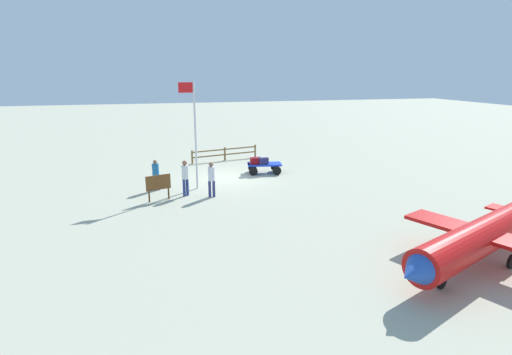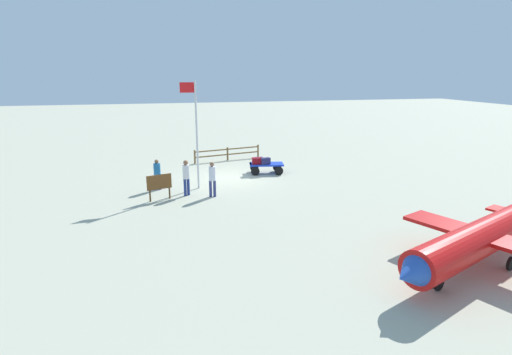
{
  "view_description": "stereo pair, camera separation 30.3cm",
  "coord_description": "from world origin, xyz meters",
  "px_view_note": "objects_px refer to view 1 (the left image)",
  "views": [
    {
      "loc": [
        4.28,
        22.71,
        5.99
      ],
      "look_at": [
        -0.1,
        6.0,
        1.5
      ],
      "focal_mm": 28.67,
      "sensor_mm": 36.0,
      "label": 1
    },
    {
      "loc": [
        3.98,
        22.79,
        5.99
      ],
      "look_at": [
        -0.1,
        6.0,
        1.5
      ],
      "focal_mm": 28.67,
      "sensor_mm": 36.0,
      "label": 2
    }
  ],
  "objects_px": {
    "worker_lead": "(185,175)",
    "suitcase_navy": "(257,160)",
    "worker_trailing": "(211,177)",
    "flagpole": "(194,128)",
    "luggage_cart": "(264,166)",
    "worker_supervisor": "(156,173)",
    "signboard": "(158,184)",
    "suitcase_maroon": "(264,161)",
    "suitcase_dark": "(255,161)",
    "airplane_near": "(477,239)"
  },
  "relations": [
    {
      "from": "luggage_cart",
      "to": "flagpole",
      "type": "bearing_deg",
      "value": 27.88
    },
    {
      "from": "suitcase_dark",
      "to": "worker_supervisor",
      "type": "bearing_deg",
      "value": 19.41
    },
    {
      "from": "worker_supervisor",
      "to": "suitcase_navy",
      "type": "bearing_deg",
      "value": -158.56
    },
    {
      "from": "worker_trailing",
      "to": "suitcase_dark",
      "type": "bearing_deg",
      "value": -129.17
    },
    {
      "from": "worker_lead",
      "to": "worker_supervisor",
      "type": "bearing_deg",
      "value": -45.12
    },
    {
      "from": "worker_lead",
      "to": "signboard",
      "type": "relative_size",
      "value": 1.43
    },
    {
      "from": "suitcase_maroon",
      "to": "flagpole",
      "type": "bearing_deg",
      "value": 26.08
    },
    {
      "from": "worker_supervisor",
      "to": "signboard",
      "type": "height_order",
      "value": "worker_supervisor"
    },
    {
      "from": "luggage_cart",
      "to": "flagpole",
      "type": "relative_size",
      "value": 0.39
    },
    {
      "from": "suitcase_dark",
      "to": "signboard",
      "type": "distance_m",
      "value": 6.98
    },
    {
      "from": "worker_lead",
      "to": "worker_trailing",
      "type": "bearing_deg",
      "value": 157.08
    },
    {
      "from": "suitcase_maroon",
      "to": "worker_supervisor",
      "type": "distance_m",
      "value": 6.59
    },
    {
      "from": "worker_lead",
      "to": "suitcase_navy",
      "type": "bearing_deg",
      "value": -140.89
    },
    {
      "from": "luggage_cart",
      "to": "airplane_near",
      "type": "distance_m",
      "value": 13.96
    },
    {
      "from": "worker_lead",
      "to": "signboard",
      "type": "distance_m",
      "value": 1.41
    },
    {
      "from": "worker_lead",
      "to": "flagpole",
      "type": "bearing_deg",
      "value": -118.49
    },
    {
      "from": "luggage_cart",
      "to": "worker_lead",
      "type": "relative_size",
      "value": 1.2
    },
    {
      "from": "suitcase_dark",
      "to": "suitcase_navy",
      "type": "relative_size",
      "value": 1.15
    },
    {
      "from": "suitcase_dark",
      "to": "airplane_near",
      "type": "bearing_deg",
      "value": 104.65
    },
    {
      "from": "luggage_cart",
      "to": "signboard",
      "type": "distance_m",
      "value": 7.48
    },
    {
      "from": "worker_supervisor",
      "to": "worker_lead",
      "type": "bearing_deg",
      "value": 134.88
    },
    {
      "from": "worker_trailing",
      "to": "suitcase_navy",
      "type": "bearing_deg",
      "value": -128.53
    },
    {
      "from": "luggage_cart",
      "to": "suitcase_navy",
      "type": "height_order",
      "value": "suitcase_navy"
    },
    {
      "from": "suitcase_navy",
      "to": "worker_supervisor",
      "type": "xyz_separation_m",
      "value": [
        6.02,
        2.36,
        0.16
      ]
    },
    {
      "from": "worker_trailing",
      "to": "signboard",
      "type": "height_order",
      "value": "worker_trailing"
    },
    {
      "from": "airplane_near",
      "to": "worker_lead",
      "type": "bearing_deg",
      "value": -51.67
    },
    {
      "from": "worker_lead",
      "to": "worker_trailing",
      "type": "relative_size",
      "value": 1.02
    },
    {
      "from": "worker_trailing",
      "to": "flagpole",
      "type": "height_order",
      "value": "flagpole"
    },
    {
      "from": "worker_lead",
      "to": "worker_supervisor",
      "type": "distance_m",
      "value": 1.97
    },
    {
      "from": "suitcase_maroon",
      "to": "flagpole",
      "type": "height_order",
      "value": "flagpole"
    },
    {
      "from": "suitcase_maroon",
      "to": "worker_lead",
      "type": "xyz_separation_m",
      "value": [
        4.92,
        3.27,
        0.24
      ]
    },
    {
      "from": "suitcase_maroon",
      "to": "suitcase_navy",
      "type": "bearing_deg",
      "value": -58.34
    },
    {
      "from": "signboard",
      "to": "luggage_cart",
      "type": "bearing_deg",
      "value": -148.02
    },
    {
      "from": "suitcase_navy",
      "to": "airplane_near",
      "type": "xyz_separation_m",
      "value": [
        -3.38,
        13.89,
        0.22
      ]
    },
    {
      "from": "worker_supervisor",
      "to": "flagpole",
      "type": "bearing_deg",
      "value": 173.73
    },
    {
      "from": "worker_lead",
      "to": "signboard",
      "type": "height_order",
      "value": "worker_lead"
    },
    {
      "from": "luggage_cart",
      "to": "worker_supervisor",
      "type": "xyz_separation_m",
      "value": [
        6.41,
        2.1,
        0.5
      ]
    },
    {
      "from": "airplane_near",
      "to": "flagpole",
      "type": "relative_size",
      "value": 1.37
    },
    {
      "from": "suitcase_dark",
      "to": "airplane_near",
      "type": "distance_m",
      "value": 14.04
    },
    {
      "from": "suitcase_dark",
      "to": "suitcase_maroon",
      "type": "distance_m",
      "value": 0.5
    },
    {
      "from": "suitcase_navy",
      "to": "worker_trailing",
      "type": "distance_m",
      "value": 5.47
    },
    {
      "from": "suitcase_dark",
      "to": "suitcase_maroon",
      "type": "bearing_deg",
      "value": 158.43
    },
    {
      "from": "flagpole",
      "to": "signboard",
      "type": "height_order",
      "value": "flagpole"
    },
    {
      "from": "luggage_cart",
      "to": "flagpole",
      "type": "xyz_separation_m",
      "value": [
        4.39,
        2.32,
        2.74
      ]
    },
    {
      "from": "worker_lead",
      "to": "flagpole",
      "type": "xyz_separation_m",
      "value": [
        -0.64,
        -1.17,
        2.14
      ]
    },
    {
      "from": "suitcase_maroon",
      "to": "worker_trailing",
      "type": "xyz_separation_m",
      "value": [
        3.7,
        3.79,
        0.2
      ]
    },
    {
      "from": "flagpole",
      "to": "luggage_cart",
      "type": "bearing_deg",
      "value": -152.12
    },
    {
      "from": "airplane_near",
      "to": "flagpole",
      "type": "bearing_deg",
      "value": -56.89
    },
    {
      "from": "worker_trailing",
      "to": "flagpole",
      "type": "xyz_separation_m",
      "value": [
        0.58,
        -1.69,
        2.17
      ]
    },
    {
      "from": "flagpole",
      "to": "suitcase_dark",
      "type": "bearing_deg",
      "value": -149.13
    }
  ]
}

